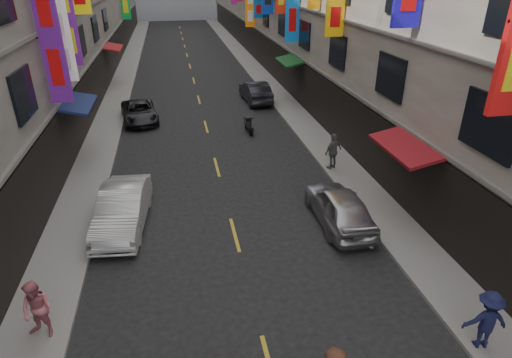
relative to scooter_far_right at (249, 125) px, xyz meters
name	(u,v)px	position (x,y,z in m)	size (l,w,h in m)	color
sidewalk_left	(122,83)	(-8.40, 13.44, -0.38)	(2.00, 90.00, 0.12)	slate
sidewalk_right	(262,77)	(3.60, 13.44, -0.38)	(2.00, 90.00, 0.12)	slate
street_awnings	(185,97)	(-3.66, -2.56, 2.56)	(13.99, 35.20, 0.41)	#134725
lane_markings	(196,89)	(-2.40, 10.44, -0.44)	(0.12, 80.20, 0.01)	gold
scooter_far_right	(249,125)	(0.00, 0.00, 0.00)	(0.50, 1.80, 1.14)	black
car_left_mid	(122,209)	(-6.40, -9.19, 0.31)	(1.60, 4.58, 1.51)	silver
car_left_far	(139,112)	(-6.40, 3.25, 0.17)	(2.04, 4.43, 1.23)	black
car_right_mid	(339,206)	(1.60, -10.52, 0.29)	(1.72, 4.27, 1.45)	#B6B5BA
car_right_far	(255,92)	(1.60, 6.17, 0.30)	(1.56, 4.48, 1.48)	#222329
pedestrian_lfar	(37,310)	(-8.05, -14.42, 0.52)	(0.82, 0.56, 1.69)	#C46772
pedestrian_rnear	(486,320)	(3.00, -16.90, 0.51)	(1.08, 0.56, 1.67)	#16183C
pedestrian_rfar	(333,151)	(3.00, -6.00, 0.55)	(1.03, 0.58, 1.75)	#5C5C5E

